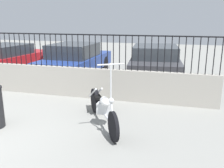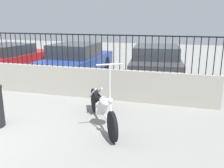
{
  "view_description": "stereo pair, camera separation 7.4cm",
  "coord_description": "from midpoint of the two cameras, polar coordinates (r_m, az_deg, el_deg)",
  "views": [
    {
      "loc": [
        4.08,
        -3.55,
        2.32
      ],
      "look_at": [
        2.48,
        2.34,
        0.7
      ],
      "focal_mm": 40.0,
      "sensor_mm": 36.0,
      "label": 1
    },
    {
      "loc": [
        4.16,
        -3.53,
        2.32
      ],
      "look_at": [
        2.48,
        2.34,
        0.7
      ],
      "focal_mm": 40.0,
      "sensor_mm": 36.0,
      "label": 2
    }
  ],
  "objects": [
    {
      "name": "car_red",
      "position": [
        11.73,
        -22.22,
        5.51
      ],
      "size": [
        2.19,
        4.08,
        1.24
      ],
      "rotation": [
        0.0,
        0.0,
        1.47
      ],
      "color": "black",
      "rests_on": "ground_plane"
    },
    {
      "name": "car_blue",
      "position": [
        10.38,
        -7.86,
        5.57
      ],
      "size": [
        1.87,
        4.15,
        1.33
      ],
      "rotation": [
        0.0,
        0.0,
        1.55
      ],
      "color": "black",
      "rests_on": "ground_plane"
    },
    {
      "name": "motorcycle_silver",
      "position": [
        5.66,
        -2.07,
        -5.16
      ],
      "size": [
        1.3,
        2.03,
        1.5
      ],
      "rotation": [
        0.0,
        0.0,
        -1.02
      ],
      "color": "black",
      "rests_on": "ground_plane"
    },
    {
      "name": "low_wall",
      "position": [
        8.11,
        -15.14,
        1.0
      ],
      "size": [
        10.4,
        0.18,
        0.9
      ],
      "color": "#9E998E",
      "rests_on": "ground_plane"
    },
    {
      "name": "fence_railing",
      "position": [
        7.93,
        -15.67,
        8.57
      ],
      "size": [
        10.4,
        0.04,
        0.98
      ],
      "color": "black",
      "rests_on": "low_wall"
    },
    {
      "name": "car_dark_grey",
      "position": [
        9.66,
        10.24,
        4.84
      ],
      "size": [
        2.16,
        4.07,
        1.33
      ],
      "rotation": [
        0.0,
        0.0,
        1.67
      ],
      "color": "black",
      "rests_on": "ground_plane"
    }
  ]
}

